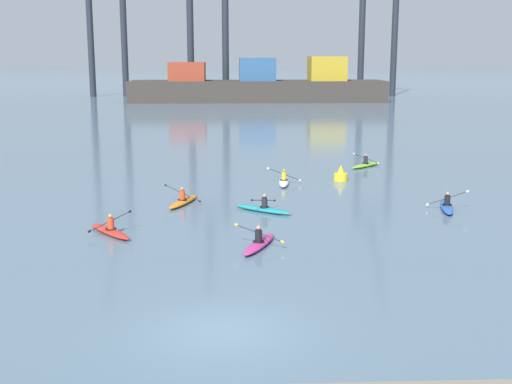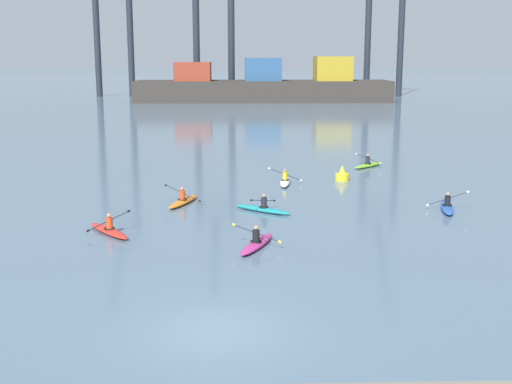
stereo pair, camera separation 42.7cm
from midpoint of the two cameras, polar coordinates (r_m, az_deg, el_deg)
name	(u,v)px [view 1 (the left image)]	position (r m, az deg, el deg)	size (l,w,h in m)	color
ground_plane	(223,331)	(19.65, -3.46, -11.91)	(800.00, 800.00, 0.00)	slate
container_barge	(259,86)	(114.62, 0.13, 9.13)	(43.48, 9.11, 7.62)	#38332D
gantry_crane_west_mid	(207,6)	(120.43, -4.33, 15.75)	(7.42, 17.41, 33.35)	#232833
gantry_crane_east_mid	(380,0)	(131.16, 10.58, 16.01)	(7.54, 17.99, 38.67)	#232833
channel_buoy	(341,175)	(42.50, 7.05, 1.48)	(0.90, 0.90, 1.00)	yellow
kayak_teal	(263,209)	(33.76, 0.25, -1.44)	(3.07, 2.53, 0.95)	teal
kayak_orange	(183,201)	(35.74, -6.65, -0.78)	(2.05, 3.40, 1.07)	orange
kayak_magenta	(259,243)	(27.64, -0.16, -4.43)	(2.08, 3.38, 0.96)	#C13384
kayak_blue	(447,206)	(35.65, 15.82, -1.18)	(2.11, 3.45, 1.08)	#2856B2
kayak_red	(110,230)	(30.35, -12.88, -3.26)	(2.53, 3.07, 0.98)	red
kayak_white	(284,181)	(41.12, 2.13, 0.95)	(2.17, 3.45, 1.05)	silver
kayak_lime	(366,164)	(48.01, 9.24, 2.37)	(2.81, 2.84, 0.95)	#7ABC2D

